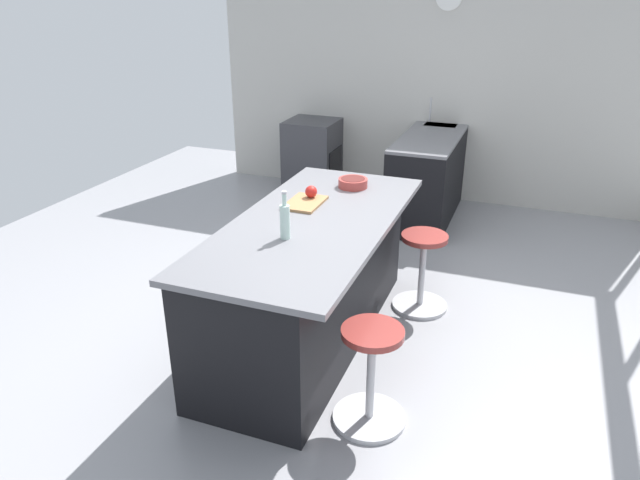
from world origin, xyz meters
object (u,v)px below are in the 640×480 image
at_px(kitchen_island, 307,279).
at_px(stool_by_window, 422,274).
at_px(stool_middle, 371,379).
at_px(cutting_board, 305,203).
at_px(fruit_bowl, 353,182).
at_px(water_bottle, 285,220).
at_px(apple_red, 311,192).
at_px(oven_range, 313,156).

bearing_deg(kitchen_island, stool_by_window, 136.16).
relative_size(stool_middle, cutting_board, 1.76).
distance_m(stool_middle, fruit_bowl, 1.73).
distance_m(stool_middle, water_bottle, 1.09).
relative_size(water_bottle, fruit_bowl, 1.36).
bearing_deg(water_bottle, apple_red, -171.26).
xyz_separation_m(stool_by_window, apple_red, (0.35, -0.80, 0.70)).
distance_m(kitchen_island, fruit_bowl, 0.91).
distance_m(stool_by_window, fruit_bowl, 0.90).
relative_size(oven_range, apple_red, 9.86).
bearing_deg(apple_red, water_bottle, 8.74).
bearing_deg(cutting_board, stool_by_window, 118.94).
xyz_separation_m(oven_range, kitchen_island, (3.12, 1.19, 0.03)).
height_order(stool_middle, cutting_board, cutting_board).
bearing_deg(kitchen_island, water_bottle, -0.48).
xyz_separation_m(oven_range, stool_middle, (3.83, 1.88, -0.14)).
bearing_deg(cutting_board, water_bottle, 11.08).
xyz_separation_m(kitchen_island, stool_by_window, (-0.71, 0.69, -0.17)).
height_order(oven_range, stool_middle, oven_range).
bearing_deg(cutting_board, fruit_bowl, 156.96).
xyz_separation_m(stool_middle, apple_red, (-1.08, -0.80, 0.70)).
bearing_deg(water_bottle, fruit_bowl, 175.47).
height_order(kitchen_island, cutting_board, cutting_board).
height_order(kitchen_island, apple_red, apple_red).
xyz_separation_m(oven_range, stool_by_window, (2.40, 1.88, -0.14)).
bearing_deg(apple_red, stool_middle, 36.44).
bearing_deg(cutting_board, stool_middle, 39.52).
xyz_separation_m(apple_red, fruit_bowl, (-0.39, 0.20, -0.03)).
bearing_deg(oven_range, apple_red, 21.46).
distance_m(water_bottle, fruit_bowl, 1.11).
xyz_separation_m(stool_by_window, stool_middle, (1.43, 0.00, 0.00)).
height_order(kitchen_island, fruit_bowl, fruit_bowl).
bearing_deg(apple_red, cutting_board, -5.84).
height_order(oven_range, fruit_bowl, fruit_bowl).
bearing_deg(water_bottle, oven_range, -161.04).
relative_size(stool_middle, water_bottle, 2.03).
height_order(stool_by_window, apple_red, apple_red).
relative_size(kitchen_island, stool_middle, 3.57).
xyz_separation_m(stool_by_window, water_bottle, (1.06, -0.69, 0.76)).
height_order(kitchen_island, water_bottle, water_bottle).
height_order(water_bottle, fruit_bowl, water_bottle).
xyz_separation_m(kitchen_island, water_bottle, (0.35, -0.00, 0.58)).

